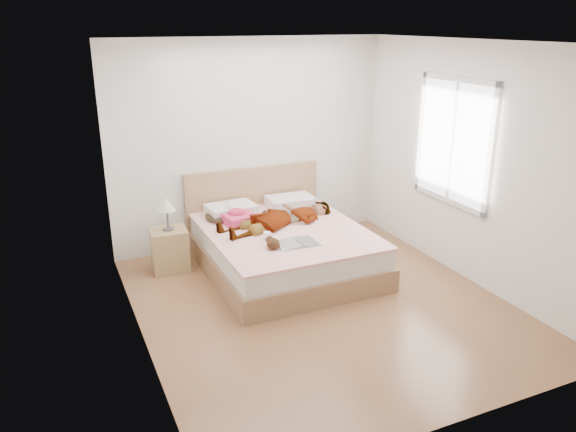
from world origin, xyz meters
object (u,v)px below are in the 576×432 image
(coffee_mug, at_px, (267,236))
(phone, at_px, (229,204))
(woman, at_px, (280,215))
(nightstand, at_px, (170,246))
(plush_toy, at_px, (273,243))
(towel, at_px, (239,218))
(magazine, at_px, (298,243))
(bed, at_px, (282,245))

(coffee_mug, bearing_deg, phone, 100.50)
(woman, relative_size, nightstand, 1.74)
(plush_toy, bearing_deg, woman, 60.78)
(towel, relative_size, nightstand, 0.44)
(woman, bearing_deg, coffee_mug, -50.27)
(woman, xyz_separation_m, nightstand, (-1.25, 0.35, -0.32))
(phone, bearing_deg, coffee_mug, -91.94)
(phone, distance_m, magazine, 1.16)
(towel, bearing_deg, plush_toy, -85.47)
(bed, height_order, plush_toy, bed)
(nightstand, bearing_deg, towel, -11.90)
(phone, bearing_deg, towel, -89.06)
(magazine, distance_m, coffee_mug, 0.35)
(phone, relative_size, nightstand, 0.11)
(phone, relative_size, plush_toy, 0.45)
(woman, bearing_deg, towel, -124.05)
(magazine, height_order, plush_toy, plush_toy)
(woman, relative_size, bed, 0.74)
(coffee_mug, xyz_separation_m, nightstand, (-0.91, 0.79, -0.27))
(plush_toy, bearing_deg, nightstand, 130.44)
(magazine, bearing_deg, woman, 82.78)
(coffee_mug, bearing_deg, magazine, -41.70)
(phone, bearing_deg, bed, -60.29)
(magazine, bearing_deg, plush_toy, -179.05)
(bed, bearing_deg, plush_toy, -121.65)
(phone, height_order, towel, phone)
(plush_toy, relative_size, nightstand, 0.24)
(magazine, xyz_separation_m, nightstand, (-1.17, 1.02, -0.23))
(towel, distance_m, plush_toy, 0.86)
(towel, bearing_deg, woman, -21.61)
(woman, height_order, nightstand, nightstand)
(phone, xyz_separation_m, plush_toy, (0.12, -1.08, -0.12))
(phone, height_order, magazine, phone)
(towel, height_order, coffee_mug, towel)
(magazine, distance_m, plush_toy, 0.30)
(bed, relative_size, plush_toy, 9.89)
(towel, bearing_deg, coffee_mug, -80.55)
(woman, xyz_separation_m, towel, (-0.45, 0.18, -0.03))
(woman, height_order, coffee_mug, woman)
(bed, height_order, magazine, bed)
(woman, relative_size, towel, 3.94)
(plush_toy, bearing_deg, coffee_mug, 81.43)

